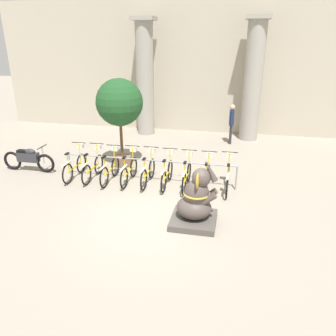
# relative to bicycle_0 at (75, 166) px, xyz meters

# --- Properties ---
(ground_plane) EXTENTS (60.00, 60.00, 0.00)m
(ground_plane) POSITION_rel_bicycle_0_xyz_m (3.20, -1.83, -0.41)
(ground_plane) COLOR gray
(building_facade) EXTENTS (20.00, 0.20, 6.00)m
(building_facade) POSITION_rel_bicycle_0_xyz_m (3.20, 6.77, 2.59)
(building_facade) COLOR #B2A893
(building_facade) RESTS_ON ground_plane
(column_left) EXTENTS (1.00, 1.00, 5.16)m
(column_left) POSITION_rel_bicycle_0_xyz_m (0.80, 5.77, 2.21)
(column_left) COLOR gray
(column_left) RESTS_ON ground_plane
(column_right) EXTENTS (1.00, 1.00, 5.16)m
(column_right) POSITION_rel_bicycle_0_xyz_m (5.60, 5.77, 2.21)
(column_right) COLOR gray
(column_right) RESTS_ON ground_plane
(bike_rack) EXTENTS (5.51, 0.05, 0.77)m
(bike_rack) POSITION_rel_bicycle_0_xyz_m (2.45, 0.12, 0.23)
(bike_rack) COLOR gray
(bike_rack) RESTS_ON ground_plane
(bicycle_0) EXTENTS (0.48, 1.62, 1.09)m
(bicycle_0) POSITION_rel_bicycle_0_xyz_m (0.00, 0.00, 0.00)
(bicycle_0) COLOR black
(bicycle_0) RESTS_ON ground_plane
(bicycle_1) EXTENTS (0.48, 1.62, 1.09)m
(bicycle_1) POSITION_rel_bicycle_0_xyz_m (0.61, 0.03, 0.00)
(bicycle_1) COLOR black
(bicycle_1) RESTS_ON ground_plane
(bicycle_2) EXTENTS (0.48, 1.62, 1.09)m
(bicycle_2) POSITION_rel_bicycle_0_xyz_m (1.23, -0.03, 0.00)
(bicycle_2) COLOR black
(bicycle_2) RESTS_ON ground_plane
(bicycle_3) EXTENTS (0.48, 1.62, 1.09)m
(bicycle_3) POSITION_rel_bicycle_0_xyz_m (1.84, 0.03, 0.00)
(bicycle_3) COLOR black
(bicycle_3) RESTS_ON ground_plane
(bicycle_4) EXTENTS (0.48, 1.62, 1.09)m
(bicycle_4) POSITION_rel_bicycle_0_xyz_m (2.45, 0.04, 0.00)
(bicycle_4) COLOR black
(bicycle_4) RESTS_ON ground_plane
(bicycle_5) EXTENTS (0.48, 1.62, 1.09)m
(bicycle_5) POSITION_rel_bicycle_0_xyz_m (3.07, 0.01, 0.00)
(bicycle_5) COLOR black
(bicycle_5) RESTS_ON ground_plane
(bicycle_6) EXTENTS (0.48, 1.62, 1.09)m
(bicycle_6) POSITION_rel_bicycle_0_xyz_m (3.68, -0.02, 0.00)
(bicycle_6) COLOR black
(bicycle_6) RESTS_ON ground_plane
(bicycle_7) EXTENTS (0.48, 1.62, 1.09)m
(bicycle_7) POSITION_rel_bicycle_0_xyz_m (4.29, -0.02, 0.00)
(bicycle_7) COLOR black
(bicycle_7) RESTS_ON ground_plane
(bicycle_8) EXTENTS (0.48, 1.62, 1.09)m
(bicycle_8) POSITION_rel_bicycle_0_xyz_m (4.91, 0.04, 0.00)
(bicycle_8) COLOR black
(bicycle_8) RESTS_ON ground_plane
(elephant_statue) EXTENTS (1.10, 1.10, 1.71)m
(elephant_statue) POSITION_rel_bicycle_0_xyz_m (4.22, -2.05, 0.17)
(elephant_statue) COLOR #4C4742
(elephant_statue) RESTS_ON ground_plane
(motorcycle) EXTENTS (1.92, 0.55, 0.92)m
(motorcycle) POSITION_rel_bicycle_0_xyz_m (-1.81, 0.19, 0.04)
(motorcycle) COLOR black
(motorcycle) RESTS_ON ground_plane
(person_pedestrian) EXTENTS (0.22, 0.47, 1.70)m
(person_pedestrian) POSITION_rel_bicycle_0_xyz_m (4.83, 4.91, 0.61)
(person_pedestrian) COLOR #28282D
(person_pedestrian) RESTS_ON ground_plane
(potted_tree) EXTENTS (1.59, 1.59, 3.06)m
(potted_tree) POSITION_rel_bicycle_0_xyz_m (1.13, 1.38, 1.78)
(potted_tree) COLOR brown
(potted_tree) RESTS_ON ground_plane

